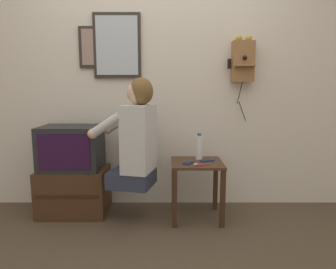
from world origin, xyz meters
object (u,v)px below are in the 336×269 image
(cell_phone_held, at_px, (188,162))
(toothbrush, at_px, (200,164))
(person, at_px, (136,136))
(cell_phone_spare, at_px, (206,160))
(framed_picture, at_px, (100,47))
(wall_mirror, at_px, (116,46))
(television, at_px, (71,148))
(water_bottle, at_px, (198,147))
(wall_phone_antique, at_px, (242,61))

(cell_phone_held, distance_m, toothbrush, 0.12)
(person, distance_m, cell_phone_spare, 0.67)
(toothbrush, bearing_deg, framed_picture, 36.37)
(framed_picture, relative_size, wall_mirror, 0.68)
(cell_phone_held, height_order, toothbrush, toothbrush)
(cell_phone_spare, xyz_separation_m, toothbrush, (-0.07, -0.15, 0.00))
(person, bearing_deg, cell_phone_spare, -68.11)
(television, relative_size, water_bottle, 2.25)
(framed_picture, bearing_deg, person, -48.45)
(wall_phone_antique, bearing_deg, wall_mirror, 178.05)
(television, relative_size, framed_picture, 1.32)
(water_bottle, relative_size, toothbrush, 1.63)
(person, xyz_separation_m, wall_mirror, (-0.21, 0.42, 0.81))
(wall_phone_antique, relative_size, toothbrush, 5.46)
(television, bearing_deg, water_bottle, -1.21)
(television, xyz_separation_m, wall_phone_antique, (1.60, 0.18, 0.80))
(television, height_order, cell_phone_held, television)
(television, height_order, wall_mirror, wall_mirror)
(cell_phone_held, relative_size, cell_phone_spare, 1.00)
(cell_phone_held, distance_m, cell_phone_spare, 0.19)
(television, height_order, framed_picture, framed_picture)
(framed_picture, distance_m, water_bottle, 1.33)
(cell_phone_held, bearing_deg, wall_mirror, 177.90)
(wall_mirror, bearing_deg, television, -151.21)
(person, height_order, wall_phone_antique, wall_phone_antique)
(framed_picture, xyz_separation_m, cell_phone_held, (0.82, -0.41, -1.03))
(wall_mirror, distance_m, toothbrush, 1.38)
(toothbrush, bearing_deg, cell_phone_held, 28.75)
(television, bearing_deg, cell_phone_spare, -4.66)
(toothbrush, bearing_deg, wall_phone_antique, -70.89)
(person, relative_size, water_bottle, 3.88)
(television, relative_size, cell_phone_spare, 3.94)
(wall_phone_antique, height_order, cell_phone_held, wall_phone_antique)
(wall_phone_antique, xyz_separation_m, framed_picture, (-1.35, 0.04, 0.13))
(wall_mirror, distance_m, cell_phone_held, 1.30)
(framed_picture, xyz_separation_m, water_bottle, (0.93, -0.25, -0.92))
(framed_picture, distance_m, cell_phone_spare, 1.47)
(wall_phone_antique, xyz_separation_m, cell_phone_spare, (-0.36, -0.29, -0.90))
(cell_phone_held, distance_m, water_bottle, 0.22)
(person, relative_size, wall_mirror, 1.54)
(wall_mirror, distance_m, cell_phone_spare, 1.37)
(cell_phone_held, height_order, cell_phone_spare, same)
(water_bottle, bearing_deg, toothbrush, -91.34)
(cell_phone_spare, height_order, water_bottle, water_bottle)
(television, height_order, wall_phone_antique, wall_phone_antique)
(framed_picture, bearing_deg, cell_phone_spare, -18.39)
(framed_picture, height_order, toothbrush, framed_picture)
(person, relative_size, television, 1.73)
(wall_mirror, relative_size, cell_phone_spare, 4.41)
(framed_picture, bearing_deg, television, -137.68)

